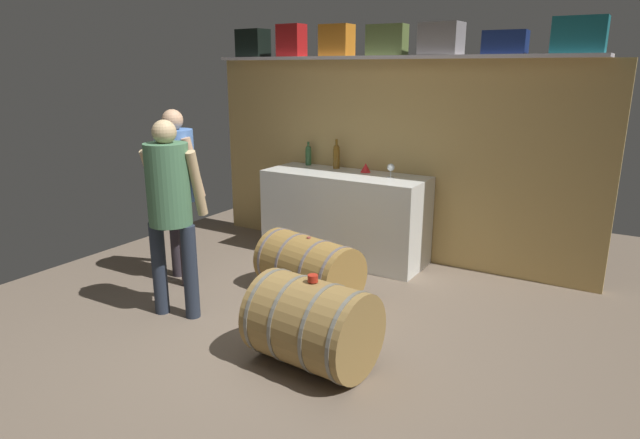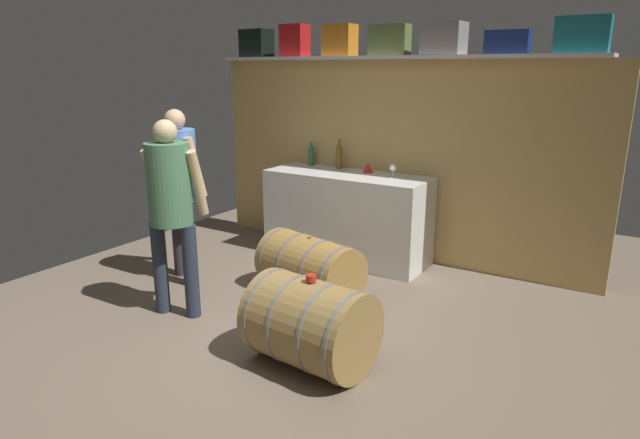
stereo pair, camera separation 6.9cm
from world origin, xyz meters
name	(u,v)px [view 1 (the left image)]	position (x,y,z in m)	size (l,w,h in m)	color
ground_plane	(303,310)	(0.00, 0.59, -0.01)	(5.64, 7.91, 0.02)	#736252
back_wall_panel	(390,161)	(0.00, 2.35, 1.06)	(4.44, 0.10, 2.13)	tan
high_shelf_board	(387,57)	(0.00, 2.20, 2.14)	(4.09, 0.40, 0.03)	silver
toolcase_black	(253,43)	(-1.72, 2.20, 2.32)	(0.36, 0.23, 0.31)	black
toolcase_red	(291,41)	(-1.18, 2.20, 2.33)	(0.30, 0.20, 0.35)	red
toolcase_orange	(337,40)	(-0.60, 2.20, 2.32)	(0.33, 0.23, 0.32)	orange
toolcase_olive	(387,40)	(-0.01, 2.20, 2.31)	(0.40, 0.19, 0.30)	olive
toolcase_grey	(441,39)	(0.56, 2.20, 2.31)	(0.38, 0.28, 0.30)	gray
toolcase_navy	(505,42)	(1.16, 2.20, 2.26)	(0.38, 0.26, 0.21)	navy
toolcase_teal	(579,35)	(1.77, 2.20, 2.31)	(0.43, 0.23, 0.30)	#1B717C
work_cabinet	(344,216)	(-0.35, 1.97, 0.47)	(1.79, 0.66, 0.95)	white
wine_bottle_green	(308,155)	(-0.96, 2.20, 1.07)	(0.07, 0.07, 0.27)	#315C34
wine_bottle_amber	(336,156)	(-0.57, 2.17, 1.09)	(0.07, 0.07, 0.33)	brown
wine_glass	(391,168)	(0.16, 2.02, 1.05)	(0.08, 0.08, 0.14)	white
red_funnel	(366,168)	(-0.19, 2.14, 1.00)	(0.11, 0.11, 0.10)	red
wine_barrel_near	(312,324)	(0.57, -0.15, 0.32)	(0.88, 0.70, 0.64)	olive
wine_barrel_far	(309,267)	(-0.11, 0.87, 0.28)	(1.04, 0.74, 0.57)	olive
tasting_cup	(313,278)	(0.57, -0.15, 0.66)	(0.07, 0.07, 0.05)	red
winemaker_pouring	(177,178)	(-1.38, 0.54, 1.03)	(0.54, 0.49, 1.68)	#342D34
visitor_tasting	(170,199)	(-0.86, -0.05, 1.02)	(0.53, 0.44, 1.66)	#262F3E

